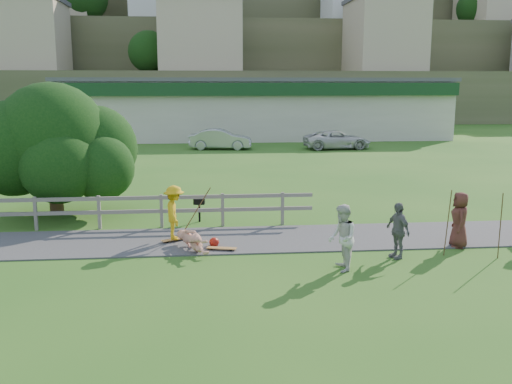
# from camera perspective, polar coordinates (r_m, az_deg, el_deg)

# --- Properties ---
(ground) EXTENTS (260.00, 260.00, 0.00)m
(ground) POSITION_cam_1_polar(r_m,az_deg,el_deg) (15.82, -2.88, -6.34)
(ground) COLOR #285F1B
(ground) RESTS_ON ground
(path) EXTENTS (34.00, 3.00, 0.04)m
(path) POSITION_cam_1_polar(r_m,az_deg,el_deg) (17.25, -3.11, -4.81)
(path) COLOR #3B3B3D
(path) RESTS_ON ground
(fence) EXTENTS (15.05, 0.10, 1.10)m
(fence) POSITION_cam_1_polar(r_m,az_deg,el_deg) (19.23, -17.25, -1.50)
(fence) COLOR #646058
(fence) RESTS_ON ground
(strip_mall) EXTENTS (32.50, 10.75, 5.10)m
(strip_mall) POSITION_cam_1_polar(r_m,az_deg,el_deg) (50.30, -0.16, 8.45)
(strip_mall) COLOR #BEB7A7
(strip_mall) RESTS_ON ground
(hillside) EXTENTS (220.00, 67.00, 47.50)m
(hillside) POSITION_cam_1_polar(r_m,az_deg,el_deg) (106.86, -5.30, 16.02)
(hillside) COLOR #454E2E
(hillside) RESTS_ON ground
(skater_rider) EXTENTS (0.70, 1.10, 1.62)m
(skater_rider) POSITION_cam_1_polar(r_m,az_deg,el_deg) (17.03, -8.16, -2.37)
(skater_rider) COLOR gold
(skater_rider) RESTS_ON ground
(skater_fallen) EXTENTS (1.70, 1.03, 0.61)m
(skater_fallen) POSITION_cam_1_polar(r_m,az_deg,el_deg) (16.20, -6.32, -4.84)
(skater_fallen) COLOR tan
(skater_fallen) RESTS_ON ground
(spectator_a) EXTENTS (0.70, 0.87, 1.70)m
(spectator_a) POSITION_cam_1_polar(r_m,az_deg,el_deg) (14.48, 8.61, -4.58)
(spectator_a) COLOR silver
(spectator_a) RESTS_ON ground
(spectator_b) EXTENTS (0.65, 0.97, 1.53)m
(spectator_b) POSITION_cam_1_polar(r_m,az_deg,el_deg) (15.84, 13.99, -3.74)
(spectator_b) COLOR slate
(spectator_b) RESTS_ON ground
(spectator_c) EXTENTS (0.69, 0.89, 1.62)m
(spectator_c) POSITION_cam_1_polar(r_m,az_deg,el_deg) (17.38, 19.69, -2.64)
(spectator_c) COLOR #512720
(spectator_c) RESTS_ON ground
(car_silver) EXTENTS (4.58, 2.06, 1.46)m
(car_silver) POSITION_cam_1_polar(r_m,az_deg,el_deg) (40.97, -3.58, 5.30)
(car_silver) COLOR #A2A4A9
(car_silver) RESTS_ON ground
(car_white) EXTENTS (4.89, 2.47, 1.33)m
(car_white) POSITION_cam_1_polar(r_m,az_deg,el_deg) (41.49, 8.10, 5.19)
(car_white) COLOR silver
(car_white) RESTS_ON ground
(tree) EXTENTS (6.38, 6.38, 3.61)m
(tree) POSITION_cam_1_polar(r_m,az_deg,el_deg) (21.60, -19.55, 2.59)
(tree) COLOR black
(tree) RESTS_ON ground
(bbq) EXTENTS (0.40, 0.33, 0.81)m
(bbq) POSITION_cam_1_polar(r_m,az_deg,el_deg) (19.55, -5.68, -1.81)
(bbq) COLOR black
(bbq) RESTS_ON ground
(longboard_rider) EXTENTS (0.85, 0.59, 0.09)m
(longboard_rider) POSITION_cam_1_polar(r_m,az_deg,el_deg) (17.22, -8.09, -4.84)
(longboard_rider) COLOR olive
(longboard_rider) RESTS_ON ground
(longboard_fallen) EXTENTS (0.86, 0.41, 0.09)m
(longboard_fallen) POSITION_cam_1_polar(r_m,az_deg,el_deg) (16.18, -3.46, -5.77)
(longboard_fallen) COLOR olive
(longboard_fallen) RESTS_ON ground
(helmet) EXTENTS (0.29, 0.29, 0.29)m
(helmet) POSITION_cam_1_polar(r_m,az_deg,el_deg) (16.58, -4.21, -5.02)
(helmet) COLOR #9D1A0F
(helmet) RESTS_ON ground
(pole_rider) EXTENTS (0.03, 0.03, 1.84)m
(pole_rider) POSITION_cam_1_polar(r_m,az_deg,el_deg) (17.38, -6.13, -1.68)
(pole_rider) COLOR #503720
(pole_rider) RESTS_ON ground
(pole_spec_left) EXTENTS (0.03, 0.03, 1.84)m
(pole_spec_left) POSITION_cam_1_polar(r_m,az_deg,el_deg) (16.40, 18.62, -2.96)
(pole_spec_left) COLOR #503720
(pole_spec_left) RESTS_ON ground
(pole_spec_right) EXTENTS (0.03, 0.03, 1.81)m
(pole_spec_right) POSITION_cam_1_polar(r_m,az_deg,el_deg) (16.65, 23.24, -3.13)
(pole_spec_right) COLOR #503720
(pole_spec_right) RESTS_ON ground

